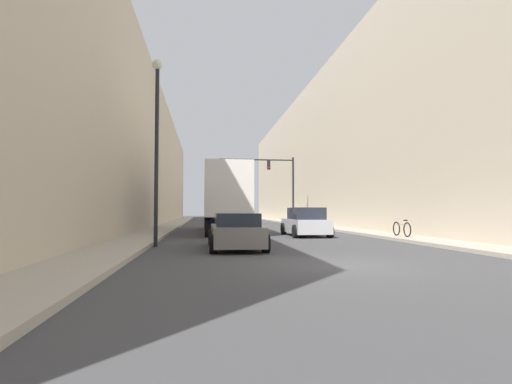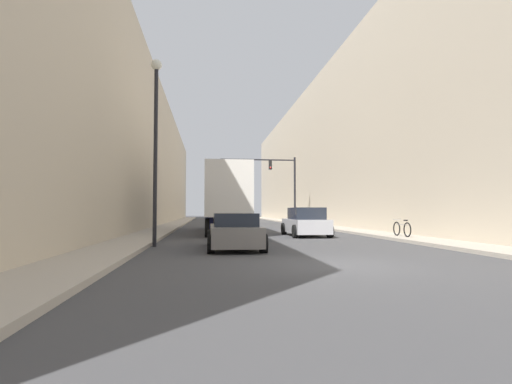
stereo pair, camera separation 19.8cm
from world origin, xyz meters
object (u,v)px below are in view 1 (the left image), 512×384
sedan_car (236,231)px  parked_bicycle (402,229)px  traffic_signal_gantry (276,178)px  suv_car (305,223)px  street_lamp (157,127)px  semi_truck (224,198)px

sedan_car → parked_bicycle: (8.67, 3.85, -0.12)m
traffic_signal_gantry → parked_bicycle: (2.80, -20.04, -4.20)m
sedan_car → suv_car: size_ratio=1.04×
street_lamp → semi_truck: bearing=73.1°
suv_car → street_lamp: (-7.61, -5.72, 4.05)m
sedan_car → traffic_signal_gantry: 24.94m
parked_bicycle → semi_truck: bearing=137.0°
street_lamp → sedan_car: bearing=-21.2°
street_lamp → parked_bicycle: size_ratio=4.17×
traffic_signal_gantry → parked_bicycle: traffic_signal_gantry is taller
traffic_signal_gantry → street_lamp: street_lamp is taller
semi_truck → traffic_signal_gantry: size_ratio=1.70×
parked_bicycle → suv_car: bearing=143.6°
suv_car → parked_bicycle: (4.18, -3.08, -0.23)m
semi_truck → parked_bicycle: size_ratio=7.03×
semi_truck → traffic_signal_gantry: (5.76, 12.05, 2.41)m
traffic_signal_gantry → suv_car: bearing=-94.6°
semi_truck → sedan_car: (-0.11, -11.84, -1.67)m
semi_truck → street_lamp: (-3.23, -10.64, 2.49)m
traffic_signal_gantry → street_lamp: (-8.99, -22.68, 0.08)m
suv_car → traffic_signal_gantry: size_ratio=0.59×
traffic_signal_gantry → street_lamp: size_ratio=0.99×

